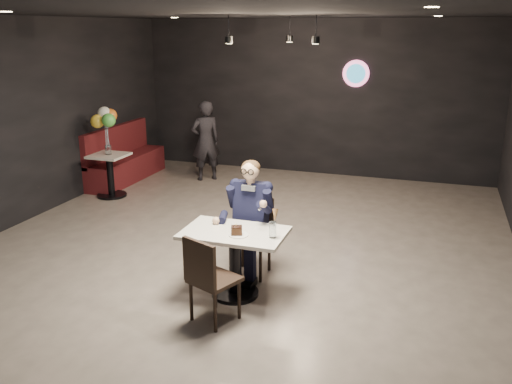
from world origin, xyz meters
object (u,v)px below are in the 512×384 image
(chair_far, at_px, (251,238))
(balloon_vase, at_px, (108,150))
(chair_near, at_px, (215,278))
(seated_man, at_px, (251,217))
(sundae_glass, at_px, (273,230))
(main_table, at_px, (235,263))
(booth_bench, at_px, (126,154))
(side_table, at_px, (110,176))
(passerby, at_px, (206,141))

(chair_far, height_order, balloon_vase, chair_far)
(chair_near, xyz_separation_m, seated_man, (0.00, 1.11, 0.26))
(sundae_glass, bearing_deg, chair_near, -130.43)
(main_table, relative_size, balloon_vase, 6.99)
(main_table, relative_size, sundae_glass, 6.52)
(main_table, xyz_separation_m, booth_bench, (-3.64, 3.72, 0.15))
(seated_man, xyz_separation_m, sundae_glass, (0.44, -0.59, 0.11))
(chair_near, distance_m, seated_man, 1.14)
(chair_far, bearing_deg, booth_bench, 138.90)
(main_table, distance_m, sundae_glass, 0.64)
(chair_far, height_order, side_table, chair_far)
(side_table, distance_m, passerby, 1.95)
(booth_bench, bearing_deg, chair_far, -41.10)
(seated_man, xyz_separation_m, passerby, (-2.20, 3.70, 0.04))
(chair_far, distance_m, side_table, 3.98)
(sundae_glass, height_order, passerby, passerby)
(seated_man, distance_m, balloon_vase, 3.98)
(main_table, xyz_separation_m, chair_far, (0.00, 0.55, 0.09))
(main_table, height_order, side_table, main_table)
(passerby, bearing_deg, sundae_glass, 82.17)
(balloon_vase, bearing_deg, chair_far, -33.07)
(chair_near, height_order, booth_bench, booth_bench)
(sundae_glass, bearing_deg, balloon_vase, 143.80)
(sundae_glass, xyz_separation_m, side_table, (-3.78, 2.76, -0.47))
(chair_far, bearing_deg, passerby, 120.73)
(chair_far, relative_size, side_table, 1.26)
(balloon_vase, bearing_deg, side_table, -90.00)
(main_table, xyz_separation_m, passerby, (-2.20, 4.25, 0.39))
(sundae_glass, xyz_separation_m, booth_bench, (-4.08, 3.76, -0.31))
(main_table, distance_m, passerby, 4.81)
(main_table, height_order, chair_far, chair_far)
(passerby, bearing_deg, balloon_vase, 14.04)
(sundae_glass, relative_size, passerby, 0.11)
(sundae_glass, distance_m, booth_bench, 5.56)
(chair_far, height_order, sundae_glass, chair_far)
(chair_near, distance_m, booth_bench, 5.62)
(main_table, height_order, balloon_vase, balloon_vase)
(sundae_glass, bearing_deg, passerby, 121.59)
(side_table, bearing_deg, passerby, 53.46)
(booth_bench, bearing_deg, main_table, -45.67)
(chair_far, height_order, passerby, passerby)
(sundae_glass, bearing_deg, seated_man, 126.64)
(main_table, distance_m, seated_man, 0.65)
(main_table, relative_size, chair_near, 1.20)
(sundae_glass, xyz_separation_m, balloon_vase, (-3.78, 2.76, -0.01))
(chair_near, relative_size, balloon_vase, 5.85)
(balloon_vase, bearing_deg, chair_near, -44.51)
(main_table, xyz_separation_m, side_table, (-3.34, 2.72, -0.01))
(main_table, relative_size, booth_bench, 0.53)
(main_table, distance_m, chair_near, 0.56)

